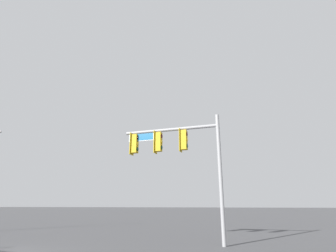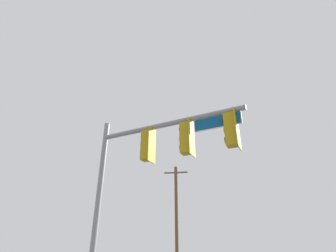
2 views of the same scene
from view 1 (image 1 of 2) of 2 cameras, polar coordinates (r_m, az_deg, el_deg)
name	(u,v)px [view 1 (image 1 of 2)]	position (r m, az deg, el deg)	size (l,w,h in m)	color
signal_pole_near	(176,148)	(14.60, 1.74, -4.89)	(5.54, 0.69, 6.62)	gray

